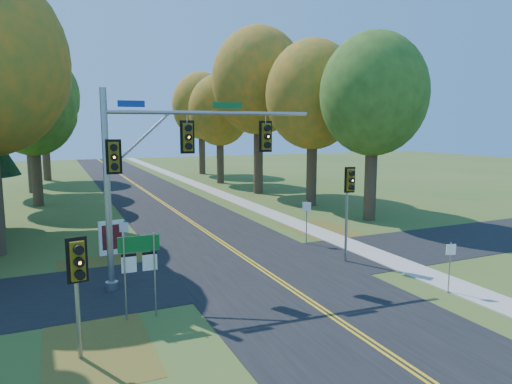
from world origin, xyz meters
name	(u,v)px	position (x,y,z in m)	size (l,w,h in m)	color
ground	(278,281)	(0.00, 0.00, 0.00)	(160.00, 160.00, 0.00)	#35561E
road_main	(278,280)	(0.00, 0.00, 0.01)	(8.00, 160.00, 0.02)	black
road_cross	(259,267)	(0.00, 2.00, 0.01)	(60.00, 6.00, 0.02)	black
centerline_left	(276,280)	(-0.10, 0.00, 0.03)	(0.10, 160.00, 0.01)	gold
centerline_right	(280,280)	(0.10, 0.00, 0.03)	(0.10, 160.00, 0.01)	gold
sidewalk_east	(394,262)	(6.20, 0.00, 0.03)	(1.60, 160.00, 0.06)	#9E998E
leaf_patch_w_near	(106,273)	(-6.50, 4.00, 0.01)	(4.00, 6.00, 0.00)	brown
leaf_patch_e	(334,235)	(6.80, 6.00, 0.01)	(3.50, 8.00, 0.00)	brown
leaf_patch_w_far	(98,346)	(-7.50, -3.00, 0.01)	(3.00, 5.00, 0.00)	brown
tree_e_a	(374,95)	(11.57, 8.77, 8.53)	(7.20, 7.20, 12.73)	#38281C
tree_e_b	(313,96)	(10.97, 15.58, 8.90)	(7.60, 7.60, 13.33)	#38281C
tree_w_c	(33,107)	(-9.54, 24.47, 7.94)	(6.80, 6.80, 11.91)	#38281C
tree_e_c	(259,82)	(9.88, 23.69, 10.66)	(8.80, 8.80, 15.79)	#38281C
tree_w_d	(28,91)	(-10.13, 33.18, 9.78)	(8.20, 8.20, 14.56)	#38281C
tree_e_d	(220,111)	(9.26, 32.87, 8.24)	(7.00, 7.00, 12.32)	#38281C
tree_w_e	(43,96)	(-8.92, 44.09, 10.07)	(8.40, 8.40, 14.97)	#38281C
tree_e_e	(202,106)	(10.47, 43.58, 9.19)	(7.80, 7.80, 13.74)	#38281C
traffic_mast	(163,161)	(-4.40, 1.53, 5.06)	(8.67, 1.07, 7.87)	gray
east_signal_pole	(349,191)	(4.17, 0.97, 3.47)	(0.53, 0.61, 4.58)	gray
ped_signal_pole	(77,270)	(-7.96, -3.72, 2.61)	(0.55, 0.64, 3.51)	gray
route_sign_cluster	(139,259)	(-5.95, -1.47, 2.06)	(1.36, 0.13, 2.92)	gray
info_kiosk	(112,238)	(-5.88, 6.99, 0.87)	(1.27, 0.31, 1.74)	white
reg_sign_e_north	(307,214)	(4.20, 4.85, 1.65)	(0.43, 0.22, 2.41)	gray
reg_sign_e_south	(450,259)	(5.38, -4.01, 1.38)	(0.38, 0.14, 2.02)	gray
reg_sign_w	(124,235)	(-5.58, 4.66, 1.47)	(0.41, 0.13, 2.15)	gray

